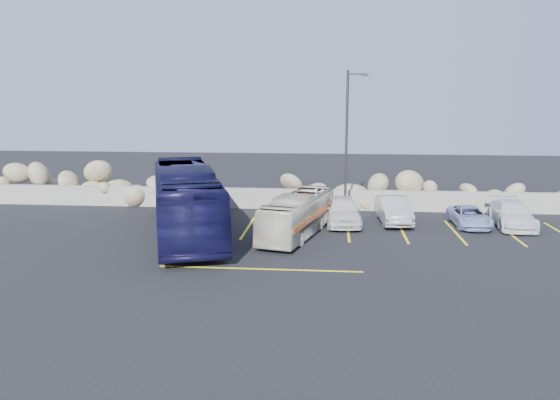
# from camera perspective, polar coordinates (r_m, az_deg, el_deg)

# --- Properties ---
(ground) EXTENTS (90.00, 90.00, 0.00)m
(ground) POSITION_cam_1_polar(r_m,az_deg,el_deg) (21.15, 0.52, -7.47)
(ground) COLOR black
(ground) RESTS_ON ground
(seawall) EXTENTS (60.00, 0.40, 1.20)m
(seawall) POSITION_cam_1_polar(r_m,az_deg,el_deg) (32.62, 2.31, 0.09)
(seawall) COLOR gray
(seawall) RESTS_ON ground
(riprap_pile) EXTENTS (54.00, 2.80, 2.60)m
(riprap_pile) POSITION_cam_1_polar(r_m,az_deg,el_deg) (33.69, 2.43, 1.64)
(riprap_pile) COLOR #90805E
(riprap_pile) RESTS_ON ground
(parking_lines) EXTENTS (18.16, 9.36, 0.01)m
(parking_lines) POSITION_cam_1_polar(r_m,az_deg,el_deg) (26.59, 11.60, -3.88)
(parking_lines) COLOR yellow
(parking_lines) RESTS_ON ground
(lamppost) EXTENTS (1.14, 0.18, 8.00)m
(lamppost) POSITION_cam_1_polar(r_m,az_deg,el_deg) (29.63, 7.06, 6.16)
(lamppost) COLOR #2E2B29
(lamppost) RESTS_ON ground
(vintage_bus) EXTENTS (3.45, 7.48, 2.03)m
(vintage_bus) POSITION_cam_1_polar(r_m,az_deg,el_deg) (26.35, 1.87, -1.54)
(vintage_bus) COLOR silver
(vintage_bus) RESTS_ON ground
(tour_coach) EXTENTS (6.43, 12.27, 3.34)m
(tour_coach) POSITION_cam_1_polar(r_m,az_deg,el_deg) (26.85, -9.82, -0.03)
(tour_coach) COLOR black
(tour_coach) RESTS_ON ground
(car_a) EXTENTS (2.03, 4.46, 1.49)m
(car_a) POSITION_cam_1_polar(r_m,az_deg,el_deg) (28.83, 6.54, -1.09)
(car_a) COLOR white
(car_a) RESTS_ON ground
(car_b) EXTENTS (1.73, 4.29, 1.39)m
(car_b) POSITION_cam_1_polar(r_m,az_deg,el_deg) (29.63, 11.78, -1.03)
(car_b) COLOR #AEADB2
(car_b) RESTS_ON ground
(car_c) EXTENTS (2.07, 4.53, 1.29)m
(car_c) POSITION_cam_1_polar(r_m,az_deg,el_deg) (30.60, 23.07, -1.39)
(car_c) COLOR white
(car_c) RESTS_ON ground
(car_d) EXTENTS (1.80, 3.71, 1.02)m
(car_d) POSITION_cam_1_polar(r_m,az_deg,el_deg) (29.93, 19.20, -1.64)
(car_d) COLOR #93A4D0
(car_d) RESTS_ON ground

